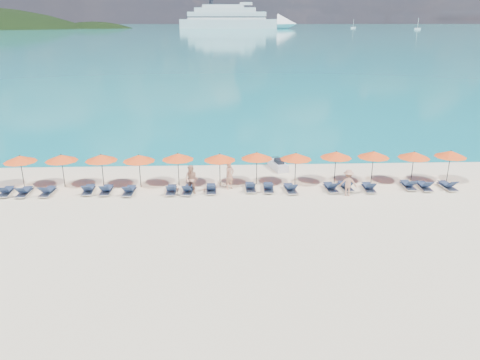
{
  "coord_description": "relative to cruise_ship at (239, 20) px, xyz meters",
  "views": [
    {
      "loc": [
        -1.12,
        -24.09,
        10.56
      ],
      "look_at": [
        0.0,
        3.0,
        1.2
      ],
      "focal_mm": 35.0,
      "sensor_mm": 36.0,
      "label": 1
    }
  ],
  "objects": [
    {
      "name": "lounger_17",
      "position": [
        -7.52,
        -538.47,
        -9.46
      ],
      "size": [
        0.76,
        1.75,
        0.66
      ],
      "rotation": [
        0.0,
        0.0,
        0.08
      ],
      "color": "silver",
      "rests_on": "ground"
    },
    {
      "name": "umbrella_11",
      "position": [
        -6.96,
        -537.17,
        -7.68
      ],
      "size": [
        2.1,
        2.1,
        2.28
      ],
      "color": "black",
      "rests_on": "ground"
    },
    {
      "name": "ground",
      "position": [
        -21.19,
        -542.59,
        -9.7
      ],
      "size": [
        1400.0,
        1400.0,
        0.0
      ],
      "primitive_type": "plane",
      "color": "beige"
    },
    {
      "name": "umbrella_6",
      "position": [
        -19.97,
        -537.05,
        -7.68
      ],
      "size": [
        2.1,
        2.1,
        2.28
      ],
      "color": "black",
      "rests_on": "ground"
    },
    {
      "name": "lounger_3",
      "position": [
        -30.83,
        -538.27,
        -9.46
      ],
      "size": [
        0.72,
        1.73,
        0.66
      ],
      "rotation": [
        0.0,
        0.0,
        0.06
      ],
      "color": "silver",
      "rests_on": "ground"
    },
    {
      "name": "lounger_10",
      "position": [
        -19.29,
        -538.35,
        -9.46
      ],
      "size": [
        0.71,
        1.73,
        0.66
      ],
      "rotation": [
        0.0,
        0.0,
        -0.05
      ],
      "color": "silver",
      "rests_on": "ground"
    },
    {
      "name": "lounger_11",
      "position": [
        -17.89,
        -538.58,
        -9.46
      ],
      "size": [
        0.77,
        1.75,
        0.66
      ],
      "rotation": [
        0.0,
        0.0,
        0.09
      ],
      "color": "silver",
      "rests_on": "ground"
    },
    {
      "name": "lounger_14",
      "position": [
        -12.79,
        -538.57,
        -9.46
      ],
      "size": [
        0.7,
        1.73,
        0.66
      ],
      "rotation": [
        0.0,
        0.0,
        -0.05
      ],
      "color": "silver",
      "rests_on": "ground"
    },
    {
      "name": "headland_small",
      "position": [
        -171.19,
        17.41,
        -44.7
      ],
      "size": [
        162.0,
        126.0,
        85.5
      ],
      "color": "black",
      "rests_on": "ground"
    },
    {
      "name": "lounger_16",
      "position": [
        -9.07,
        -538.47,
        -9.46
      ],
      "size": [
        0.67,
        1.72,
        0.66
      ],
      "rotation": [
        0.0,
        0.0,
        -0.03
      ],
      "color": "silver",
      "rests_on": "ground"
    },
    {
      "name": "umbrella_0",
      "position": [
        -35.31,
        -537.18,
        -7.68
      ],
      "size": [
        2.1,
        2.1,
        2.28
      ],
      "color": "black",
      "rests_on": "ground"
    },
    {
      "name": "umbrella_9",
      "position": [
        -12.16,
        -537.08,
        -7.68
      ],
      "size": [
        2.1,
        2.1,
        2.28
      ],
      "color": "black",
      "rests_on": "ground"
    },
    {
      "name": "sailboat_far",
      "position": [
        135.79,
        9.17,
        -8.64
      ],
      "size": [
        5.65,
        1.88,
        10.36
      ],
      "color": "silver",
      "rests_on": "ground"
    },
    {
      "name": "sea",
      "position": [
        -21.19,
        117.41,
        -9.7
      ],
      "size": [
        1600.0,
        1300.0,
        0.01
      ],
      "primitive_type": "cube",
      "color": "#1FA9B2",
      "rests_on": "ground"
    },
    {
      "name": "lounger_5",
      "position": [
        -28.19,
        -538.56,
        -9.46
      ],
      "size": [
        0.7,
        1.73,
        0.66
      ],
      "rotation": [
        0.0,
        0.0,
        -0.05
      ],
      "color": "silver",
      "rests_on": "ground"
    },
    {
      "name": "jetski",
      "position": [
        -18.12,
        -533.76,
        -9.37
      ],
      "size": [
        1.38,
        2.37,
        0.79
      ],
      "rotation": [
        0.0,
        0.0,
        0.26
      ],
      "color": "silver",
      "rests_on": "ground"
    },
    {
      "name": "umbrella_7",
      "position": [
        -17.41,
        -537.31,
        -7.68
      ],
      "size": [
        2.1,
        2.1,
        2.28
      ],
      "color": "black",
      "rests_on": "ground"
    },
    {
      "name": "beachgoer_b",
      "position": [
        -24.22,
        -538.59,
        -8.77
      ],
      "size": [
        1.03,
        0.82,
        1.86
      ],
      "primitive_type": "imported",
      "rotation": [
        0.0,
        0.0,
        -0.39
      ],
      "color": "tan",
      "rests_on": "ground"
    },
    {
      "name": "cruise_ship",
      "position": [
        0.0,
        0.0,
        0.0
      ],
      "size": [
        135.57,
        40.82,
        37.28
      ],
      "rotation": [
        0.0,
        0.0,
        -0.15
      ],
      "color": "silver",
      "rests_on": "ground"
    },
    {
      "name": "lounger_9",
      "position": [
        -20.46,
        -538.23,
        -9.46
      ],
      "size": [
        0.64,
        1.71,
        0.66
      ],
      "rotation": [
        0.0,
        0.0,
        0.01
      ],
      "color": "silver",
      "rests_on": "ground"
    },
    {
      "name": "beachgoer_c",
      "position": [
        -14.41,
        -539.39,
        -8.85
      ],
      "size": [
        1.17,
        0.68,
        1.71
      ],
      "primitive_type": "imported",
      "rotation": [
        0.0,
        0.0,
        2.98
      ],
      "color": "tan",
      "rests_on": "ground"
    },
    {
      "name": "umbrella_4",
      "position": [
        -25.17,
        -537.05,
        -7.68
      ],
      "size": [
        2.1,
        2.1,
        2.28
      ],
      "color": "black",
      "rests_on": "ground"
    },
    {
      "name": "lounger_7",
      "position": [
        -24.46,
        -538.56,
        -9.46
      ],
      "size": [
        0.79,
        1.75,
        0.66
      ],
      "rotation": [
        0.0,
        0.0,
        -0.1
      ],
      "color": "silver",
      "rests_on": "ground"
    },
    {
      "name": "umbrella_5",
      "position": [
        -22.42,
        -537.32,
        -7.68
      ],
      "size": [
        2.1,
        2.1,
        2.28
      ],
      "color": "black",
      "rests_on": "ground"
    },
    {
      "name": "lounger_15",
      "position": [
        -10.07,
        -538.25,
        -9.46
      ],
      "size": [
        0.64,
        1.71,
        0.66
      ],
      "rotation": [
        0.0,
        0.0,
        -0.01
      ],
      "color": "silver",
      "rests_on": "ground"
    },
    {
      "name": "umbrella_2",
      "position": [
        -30.14,
        -537.12,
        -7.68
      ],
      "size": [
        2.1,
        2.1,
        2.28
      ],
      "color": "black",
      "rests_on": "ground"
    },
    {
      "name": "umbrella_8",
      "position": [
        -14.68,
        -537.06,
        -7.68
      ],
      "size": [
        2.1,
        2.1,
        2.28
      ],
      "color": "black",
      "rests_on": "ground"
    },
    {
      "name": "lounger_8",
      "position": [
        -22.99,
        -538.41,
        -9.46
      ],
      "size": [
        0.65,
        1.71,
        0.66
      ],
      "rotation": [
        0.0,
        0.0,
        0.02
      ],
      "color": "silver",
      "rests_on": "ground"
    },
    {
      "name": "umbrella_3",
      "position": [
        -27.67,
        -537.31,
        -7.68
      ],
      "size": [
        2.1,
        2.1,
        2.28
      ],
      "color": "black",
      "rests_on": "ground"
    },
    {
      "name": "umbrella_1",
      "position": [
        -32.71,
        -537.06,
        -7.68
      ],
      "size": [
        2.1,
        2.1,
        2.28
      ],
      "color": "black",
      "rests_on": "ground"
    },
    {
      "name": "lounger_1",
      "position": [
        -34.8,
        -538.49,
        -9.46
      ],
      "size": [
        0.67,
        1.72,
        0.66
      ],
      "rotation": [
        0.0,
        0.0,
        0.03
      ],
      "color": "silver",
      "rests_on": "ground"
    },
    {
      "name": "lounger_6",
      "position": [
        -25.53,
        -538.52,
        -9.46
      ],
      "size": [
        0.65,
        1.71,
        0.66
      ],
      "rotation": [
        0.0,
        0.0,
        0.02
      ],
      "color": "silver",
      "rests_on": "ground"
    },
    {
      "name": "beachgoer_a",
      "position": [
        -21.79,
        -537.86,
        -8.78
      ],
      "size": [
        0.8,
        0.77,
        1.84
      ],
      "primitive_type": "imported",
      "rotation": [
        0.0,
        0.0,
        0.69
      ],
      "color": "tan",
      "rests_on": "ground"
    },
    {
      "name": "sailboat_near",
      "position": [
        184.54,
        -61.13,
        -8.53
      ],
      "size": [
        6.24,
        2.08,
        11.45
      ],
      "color": "silver",
      "rests_on": "ground"
    },
    {
      "name": "lounger_13",
      "position": [
        -14.22,
        -538.23,
        -9.46
      ],
      "size": [
        0.78,
        1.75,
        0.66
      ],
      "rotation": [
        0.0,
        0.0,
        0.1
      ],
      "color": "silver",
      "rests_on": "ground"
    },
    {
      "name": "lounger_0",
      "position": [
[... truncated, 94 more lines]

